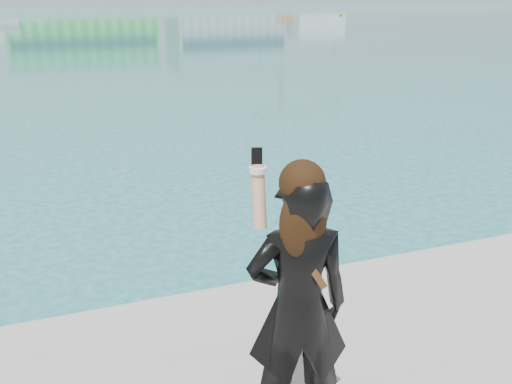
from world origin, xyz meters
TOP-DOWN VIEW (x-y plane):
  - far_quay at (0.00, 130.00)m, footprint 320.00×40.00m
  - buoy_near at (36.43, 65.95)m, footprint 0.50×0.50m
  - woman at (-0.45, -0.85)m, footprint 0.69×0.53m

SIDE VIEW (x-z plane):
  - buoy_near at x=36.43m, z-range -0.25..0.25m
  - far_quay at x=0.00m, z-range 0.00..2.00m
  - woman at x=-0.45m, z-range 0.81..2.58m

